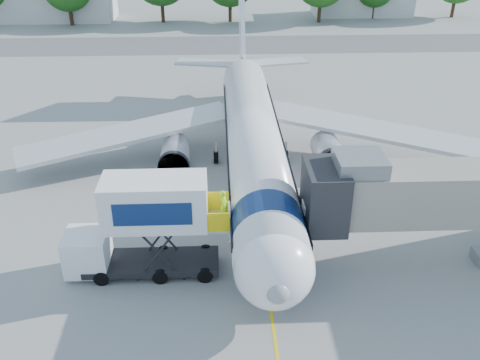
{
  "coord_description": "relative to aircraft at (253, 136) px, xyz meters",
  "views": [
    {
      "loc": [
        -2.33,
        -30.08,
        17.67
      ],
      "look_at": [
        -1.18,
        -2.89,
        3.2
      ],
      "focal_mm": 40.0,
      "sensor_mm": 36.0,
      "label": 1
    }
  ],
  "objects": [
    {
      "name": "ground",
      "position": [
        0.0,
        -4.12,
        -2.95
      ],
      "size": [
        160.0,
        160.0,
        0.0
      ],
      "primitive_type": "plane",
      "color": "gray",
      "rests_on": "ground"
    },
    {
      "name": "guidance_line",
      "position": [
        0.0,
        -4.12,
        -2.94
      ],
      "size": [
        0.15,
        70.0,
        0.01
      ],
      "primitive_type": "cube",
      "color": "yellow",
      "rests_on": "ground"
    },
    {
      "name": "taxiway_strip",
      "position": [
        0.0,
        37.88,
        -2.94
      ],
      "size": [
        120.0,
        10.0,
        0.01
      ],
      "primitive_type": "cube",
      "color": "#59595B",
      "rests_on": "ground"
    },
    {
      "name": "aircraft",
      "position": [
        0.0,
        0.0,
        0.0
      ],
      "size": [
        34.17,
        37.73,
        11.35
      ],
      "color": "white",
      "rests_on": "ground"
    },
    {
      "name": "jet_bridge",
      "position": [
        7.99,
        -11.12,
        1.39
      ],
      "size": [
        13.9,
        3.2,
        6.6
      ],
      "color": "gray",
      "rests_on": "ground"
    },
    {
      "name": "catering_hiloader",
      "position": [
        -6.27,
        -11.12,
        -0.19
      ],
      "size": [
        8.5,
        2.44,
        5.5
      ],
      "color": "black",
      "rests_on": "ground"
    },
    {
      "name": "outbuilding_left",
      "position": [
        -28.0,
        55.88,
        -0.29
      ],
      "size": [
        18.4,
        8.4,
        5.3
      ],
      "color": "beige",
      "rests_on": "ground"
    }
  ]
}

